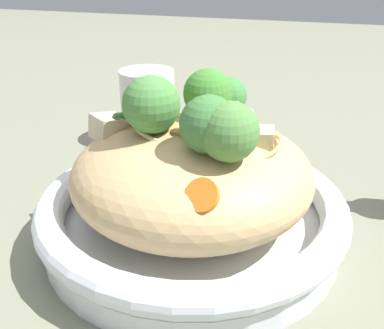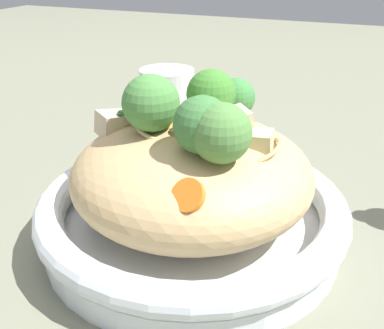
# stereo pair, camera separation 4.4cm
# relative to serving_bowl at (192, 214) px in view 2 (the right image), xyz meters

# --- Properties ---
(ground_plane) EXTENTS (3.00, 3.00, 0.00)m
(ground_plane) POSITION_rel_serving_bowl_xyz_m (0.00, 0.00, -0.03)
(ground_plane) COLOR slate
(serving_bowl) EXTENTS (0.30, 0.30, 0.05)m
(serving_bowl) POSITION_rel_serving_bowl_xyz_m (0.00, 0.00, 0.00)
(serving_bowl) COLOR white
(serving_bowl) RESTS_ON ground_plane
(noodle_heap) EXTENTS (0.23, 0.23, 0.11)m
(noodle_heap) POSITION_rel_serving_bowl_xyz_m (-0.00, -0.00, 0.05)
(noodle_heap) COLOR tan
(noodle_heap) RESTS_ON serving_bowl
(broccoli_florets) EXTENTS (0.19, 0.14, 0.08)m
(broccoli_florets) POSITION_rel_serving_bowl_xyz_m (-0.01, -0.01, 0.11)
(broccoli_florets) COLOR #93B36D
(broccoli_florets) RESTS_ON serving_bowl
(carrot_coins) EXTENTS (0.13, 0.10, 0.04)m
(carrot_coins) POSITION_rel_serving_bowl_xyz_m (-0.03, -0.01, 0.09)
(carrot_coins) COLOR orange
(carrot_coins) RESTS_ON serving_bowl
(zucchini_slices) EXTENTS (0.11, 0.09, 0.05)m
(zucchini_slices) POSITION_rel_serving_bowl_xyz_m (0.05, 0.05, 0.08)
(zucchini_slices) COLOR beige
(zucchini_slices) RESTS_ON serving_bowl
(chicken_chunks) EXTENTS (0.06, 0.18, 0.04)m
(chicken_chunks) POSITION_rel_serving_bowl_xyz_m (0.00, 0.00, 0.09)
(chicken_chunks) COLOR beige
(chicken_chunks) RESTS_ON serving_bowl
(drinking_glass) EXTENTS (0.08, 0.08, 0.11)m
(drinking_glass) POSITION_rel_serving_bowl_xyz_m (0.23, 0.14, 0.03)
(drinking_glass) COLOR silver
(drinking_glass) RESTS_ON ground_plane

